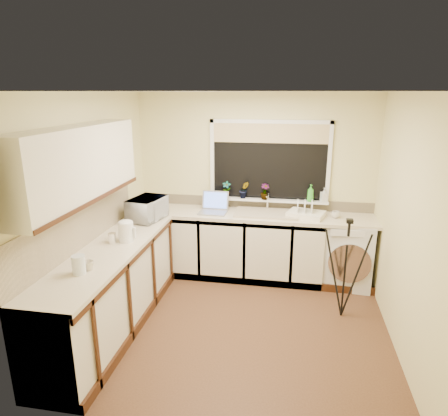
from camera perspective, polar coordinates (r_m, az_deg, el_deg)
floor at (r=4.55m, az=1.96°, el=-16.20°), size 3.20×3.20×0.00m
ceiling at (r=3.83m, az=2.33°, el=16.41°), size 3.20×3.20×0.00m
wall_back at (r=5.46m, az=4.34°, el=3.40°), size 3.20×0.00×3.20m
wall_front at (r=2.65m, az=-2.49°, el=-11.09°), size 3.20×0.00×3.20m
wall_left at (r=4.52m, az=-18.40°, el=-0.18°), size 0.00×3.00×3.00m
wall_right at (r=4.13m, az=24.71°, el=-2.39°), size 0.00×3.00×3.00m
base_cabinet_back at (r=5.45m, az=0.42°, el=-5.33°), size 2.55×0.60×0.86m
base_cabinet_left at (r=4.43m, az=-15.82°, el=-11.40°), size 0.54×2.40×0.86m
worktop_back at (r=5.26m, az=3.92°, el=-0.99°), size 3.20×0.60×0.04m
worktop_left at (r=4.24m, az=-16.29°, el=-6.00°), size 0.60×2.40×0.04m
upper_cabinet at (r=3.93m, az=-20.15°, el=5.91°), size 0.28×1.90×0.70m
splashback_left at (r=4.29m, az=-20.01°, el=-2.59°), size 0.02×2.40×0.45m
splashback_back at (r=5.51m, az=4.27°, el=0.79°), size 3.20×0.02×0.14m
window_glass at (r=5.36m, az=6.53°, el=6.65°), size 1.50×0.02×1.00m
window_blind at (r=5.29m, az=6.65°, el=10.61°), size 1.50×0.02×0.25m
windowsill at (r=5.42m, az=6.32°, el=1.18°), size 1.60×0.14×0.03m
sink at (r=5.23m, az=6.10°, el=-0.76°), size 0.82×0.46×0.03m
faucet at (r=5.38m, az=6.28°, el=0.89°), size 0.03×0.03×0.24m
washing_machine at (r=5.44m, az=17.21°, el=-6.08°), size 0.67×0.65×0.87m
laptop at (r=5.30m, az=-1.46°, el=0.19°), size 0.37×0.34×0.27m
kettle at (r=4.37m, az=-13.89°, el=-3.37°), size 0.16×0.16×0.21m
dish_rack at (r=5.20m, az=11.70°, el=-0.88°), size 0.52×0.45×0.07m
tripod at (r=4.61m, az=17.03°, el=-8.37°), size 0.73×0.73×1.15m
glass_jug at (r=3.75m, az=-20.15°, el=-7.65°), size 0.12×0.12×0.17m
steel_jar at (r=4.38m, az=-15.79°, el=-4.18°), size 0.08×0.08×0.11m
microwave at (r=5.05m, az=-10.97°, el=-0.11°), size 0.43×0.56×0.28m
plant_a at (r=5.44m, az=0.38°, el=2.70°), size 0.12×0.08×0.22m
plant_b at (r=5.39m, az=2.89°, el=2.61°), size 0.15×0.14×0.23m
plant_c at (r=5.36m, az=5.91°, el=2.35°), size 0.16×0.16×0.21m
soap_bottle_green at (r=5.35m, az=12.32°, el=2.12°), size 0.12×0.12×0.23m
soap_bottle_clear at (r=5.40m, az=14.19°, el=1.87°), size 0.10×0.11×0.18m
cup_back at (r=5.25m, az=15.75°, el=-0.92°), size 0.13×0.13×0.09m
cup_left at (r=3.80m, az=-18.85°, el=-7.84°), size 0.10×0.10×0.09m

